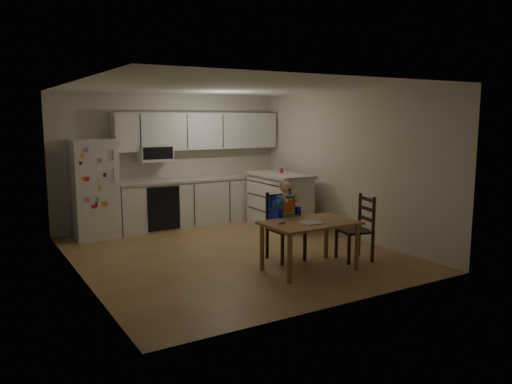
{
  "coord_description": "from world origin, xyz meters",
  "views": [
    {
      "loc": [
        -3.51,
        -6.56,
        2.07
      ],
      "look_at": [
        0.01,
        -0.68,
        1.04
      ],
      "focal_mm": 35.0,
      "sensor_mm": 36.0,
      "label": 1
    }
  ],
  "objects": [
    {
      "name": "room",
      "position": [
        0.0,
        0.48,
        1.25
      ],
      "size": [
        4.52,
        5.01,
        2.51
      ],
      "color": "olive",
      "rests_on": "ground"
    },
    {
      "name": "refrigerator",
      "position": [
        -1.55,
        2.15,
        0.85
      ],
      "size": [
        0.72,
        0.7,
        1.7
      ],
      "primitive_type": "cube",
      "color": "silver",
      "rests_on": "ground"
    },
    {
      "name": "kitchen_run",
      "position": [
        0.5,
        2.24,
        0.88
      ],
      "size": [
        3.37,
        0.62,
        2.15
      ],
      "color": "silver",
      "rests_on": "ground"
    },
    {
      "name": "kitchen_island",
      "position": [
        1.63,
        1.17,
        0.52
      ],
      "size": [
        0.73,
        1.38,
        1.02
      ],
      "color": "silver",
      "rests_on": "ground"
    },
    {
      "name": "red_cup",
      "position": [
        1.73,
        1.25,
        1.07
      ],
      "size": [
        0.07,
        0.07,
        0.09
      ],
      "primitive_type": "cylinder",
      "color": "red",
      "rests_on": "kitchen_island"
    },
    {
      "name": "dining_table",
      "position": [
        0.5,
        -1.28,
        0.58
      ],
      "size": [
        1.26,
        0.81,
        0.67
      ],
      "color": "brown",
      "rests_on": "ground"
    },
    {
      "name": "napkin",
      "position": [
        0.45,
        -1.37,
        0.68
      ],
      "size": [
        0.29,
        0.25,
        0.01
      ],
      "primitive_type": "cube",
      "color": "#ACACB1",
      "rests_on": "dining_table"
    },
    {
      "name": "toddler_spoon",
      "position": [
        0.09,
        -1.19,
        0.68
      ],
      "size": [
        0.12,
        0.06,
        0.02
      ],
      "primitive_type": "cylinder",
      "rotation": [
        0.0,
        1.57,
        0.35
      ],
      "color": "#1224C4",
      "rests_on": "dining_table"
    },
    {
      "name": "chair_booster",
      "position": [
        0.5,
        -0.66,
        0.7
      ],
      "size": [
        0.44,
        0.44,
        1.16
      ],
      "rotation": [
        0.0,
        0.0,
        0.01
      ],
      "color": "black",
      "rests_on": "ground"
    },
    {
      "name": "chair_side",
      "position": [
        1.44,
        -1.25,
        0.54
      ],
      "size": [
        0.5,
        0.5,
        0.95
      ],
      "rotation": [
        0.0,
        0.0,
        -1.78
      ],
      "color": "black",
      "rests_on": "ground"
    }
  ]
}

